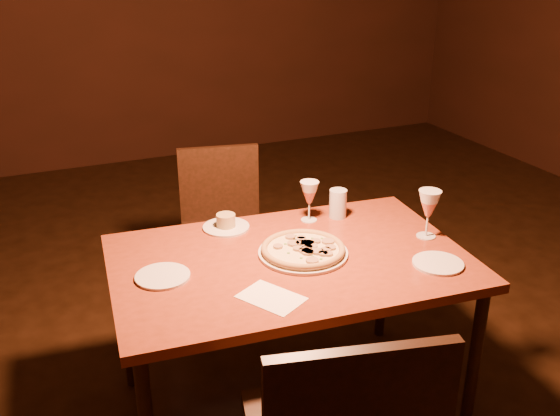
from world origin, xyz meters
name	(u,v)px	position (x,y,z in m)	size (l,w,h in m)	color
floor	(336,397)	(0.00, 0.00, 0.00)	(7.00, 7.00, 0.00)	#321D10
dining_table	(290,272)	(-0.21, 0.02, 0.64)	(1.39, 0.96, 0.70)	maroon
chair_far	(223,224)	(-0.19, 0.89, 0.48)	(0.48, 0.48, 0.85)	black
pizza_plate	(303,250)	(-0.15, 0.03, 0.72)	(0.34, 0.34, 0.04)	silver
ramekin_saucer	(226,224)	(-0.34, 0.37, 0.72)	(0.19, 0.19, 0.06)	silver
wine_glass_far	(309,201)	(0.00, 0.30, 0.79)	(0.08, 0.08, 0.17)	#BA614D
wine_glass_right	(428,214)	(0.36, -0.03, 0.80)	(0.09, 0.09, 0.20)	#BA614D
water_tumbler	(338,204)	(0.13, 0.28, 0.77)	(0.07, 0.07, 0.12)	#B2BBC2
side_plate_left	(163,276)	(-0.68, 0.06, 0.71)	(0.19, 0.19, 0.01)	silver
side_plate_near	(438,263)	(0.26, -0.24, 0.71)	(0.19, 0.19, 0.01)	silver
menu_card	(271,298)	(-0.39, -0.21, 0.71)	(0.14, 0.21, 0.00)	white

